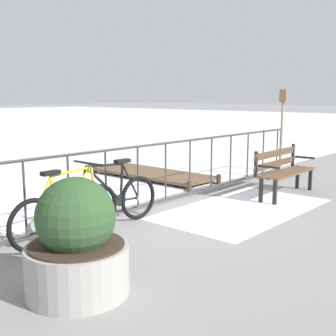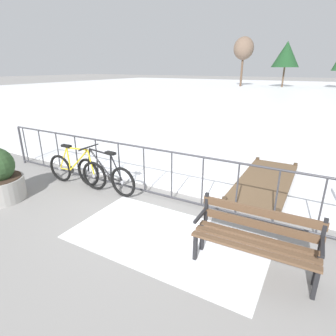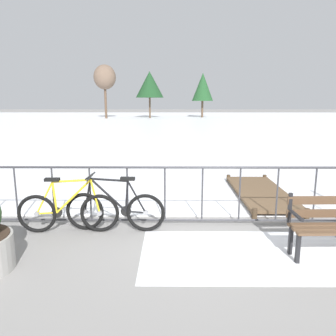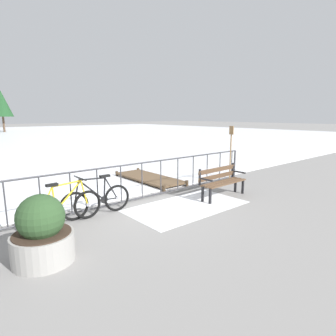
# 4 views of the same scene
# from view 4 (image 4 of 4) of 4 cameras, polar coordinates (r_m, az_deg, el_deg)

# --- Properties ---
(ground_plane) EXTENTS (160.00, 160.00, 0.00)m
(ground_plane) POSITION_cam_4_polar(r_m,az_deg,el_deg) (7.70, -7.29, -6.98)
(ground_plane) COLOR gray
(snow_patch) EXTENTS (3.13, 1.71, 0.01)m
(snow_patch) POSITION_cam_4_polar(r_m,az_deg,el_deg) (7.34, 3.94, -7.77)
(snow_patch) COLOR white
(snow_patch) RESTS_ON ground
(railing_fence) EXTENTS (9.06, 0.06, 1.07)m
(railing_fence) POSITION_cam_4_polar(r_m,az_deg,el_deg) (7.55, -7.39, -2.93)
(railing_fence) COLOR #38383D
(railing_fence) RESTS_ON ground
(bicycle_near_railing) EXTENTS (1.71, 0.52, 0.97)m
(bicycle_near_railing) POSITION_cam_4_polar(r_m,az_deg,el_deg) (6.79, -14.34, -6.40)
(bicycle_near_railing) COLOR black
(bicycle_near_railing) RESTS_ON ground
(bicycle_second) EXTENTS (1.71, 0.52, 0.97)m
(bicycle_second) POSITION_cam_4_polar(r_m,az_deg,el_deg) (6.44, -20.36, -7.69)
(bicycle_second) COLOR black
(bicycle_second) RESTS_ON ground
(park_bench) EXTENTS (1.61, 0.52, 0.89)m
(park_bench) POSITION_cam_4_polar(r_m,az_deg,el_deg) (8.18, 10.82, -2.31)
(park_bench) COLOR brown
(park_bench) RESTS_ON ground
(planter_with_shrub) EXTENTS (0.97, 0.97, 1.12)m
(planter_with_shrub) POSITION_cam_4_polar(r_m,az_deg,el_deg) (4.99, -24.31, -12.02)
(planter_with_shrub) COLOR #9E9B96
(planter_with_shrub) RESTS_ON ground
(oar_upright) EXTENTS (0.04, 0.16, 1.98)m
(oar_upright) POSITION_cam_4_polar(r_m,az_deg,el_deg) (9.62, 12.66, 3.35)
(oar_upright) COLOR #937047
(oar_upright) RESTS_ON ground
(wooden_dock) EXTENTS (1.10, 2.98, 0.20)m
(wooden_dock) POSITION_cam_4_polar(r_m,az_deg,el_deg) (10.07, -3.87, -1.98)
(wooden_dock) COLOR brown
(wooden_dock) RESTS_ON ground
(tree_far_west) EXTENTS (2.73, 2.73, 5.69)m
(tree_far_west) POSITION_cam_4_polar(r_m,az_deg,el_deg) (45.29, -30.84, 11.22)
(tree_far_west) COLOR brown
(tree_far_west) RESTS_ON ground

